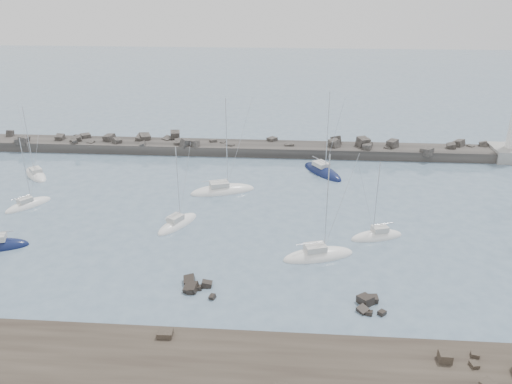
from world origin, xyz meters
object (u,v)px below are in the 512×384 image
(sailboat_5, at_px, (318,256))
(sailboat_7, at_px, (377,237))
(sailboat_1, at_px, (36,175))
(sailboat_4, at_px, (222,191))
(sailboat_0, at_px, (28,205))
(sailboat_6, at_px, (322,172))
(sailboat_3, at_px, (178,224))

(sailboat_5, xyz_separation_m, sailboat_7, (7.90, 5.57, 0.00))
(sailboat_1, xyz_separation_m, sailboat_4, (33.20, -4.64, 0.01))
(sailboat_0, distance_m, sailboat_6, 47.91)
(sailboat_1, height_order, sailboat_5, sailboat_5)
(sailboat_3, xyz_separation_m, sailboat_7, (26.97, -1.60, 0.01))
(sailboat_0, xyz_separation_m, sailboat_5, (42.77, -11.70, 0.01))
(sailboat_5, xyz_separation_m, sailboat_6, (1.89, 29.03, 0.00))
(sailboat_6, height_order, sailboat_7, sailboat_6)
(sailboat_5, relative_size, sailboat_7, 1.24)
(sailboat_1, bearing_deg, sailboat_7, -18.29)
(sailboat_3, relative_size, sailboat_6, 0.78)
(sailboat_0, height_order, sailboat_5, sailboat_5)
(sailboat_3, height_order, sailboat_5, sailboat_5)
(sailboat_4, bearing_deg, sailboat_0, -164.99)
(sailboat_6, bearing_deg, sailboat_4, -149.23)
(sailboat_1, relative_size, sailboat_4, 0.80)
(sailboat_1, bearing_deg, sailboat_4, -7.96)
(sailboat_3, distance_m, sailboat_6, 30.29)
(sailboat_1, xyz_separation_m, sailboat_5, (47.65, -23.94, 0.01))
(sailboat_0, xyz_separation_m, sailboat_3, (23.70, -4.53, 0.01))
(sailboat_3, bearing_deg, sailboat_5, -20.60)
(sailboat_0, height_order, sailboat_3, sailboat_3)
(sailboat_4, bearing_deg, sailboat_5, -53.16)
(sailboat_3, bearing_deg, sailboat_6, 46.21)
(sailboat_0, distance_m, sailboat_4, 29.32)
(sailboat_5, bearing_deg, sailboat_4, 126.84)
(sailboat_1, relative_size, sailboat_3, 1.07)
(sailboat_7, bearing_deg, sailboat_0, 173.10)
(sailboat_1, bearing_deg, sailboat_0, -68.26)
(sailboat_1, relative_size, sailboat_7, 1.12)
(sailboat_4, height_order, sailboat_6, sailboat_4)
(sailboat_3, xyz_separation_m, sailboat_6, (20.96, 21.86, 0.01))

